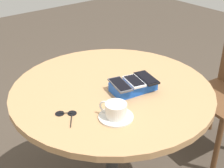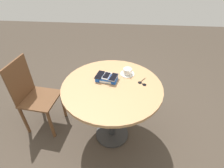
{
  "view_description": "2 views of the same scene",
  "coord_description": "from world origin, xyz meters",
  "px_view_note": "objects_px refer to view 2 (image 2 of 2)",
  "views": [
    {
      "loc": [
        0.82,
        1.03,
        1.5
      ],
      "look_at": [
        0.0,
        0.0,
        0.78
      ],
      "focal_mm": 50.0,
      "sensor_mm": 36.0,
      "label": 1
    },
    {
      "loc": [
        0.11,
        -1.32,
        1.8
      ],
      "look_at": [
        0.0,
        0.0,
        0.78
      ],
      "focal_mm": 28.0,
      "sensor_mm": 36.0,
      "label": 2
    }
  ],
  "objects_px": {
    "phone_black": "(100,75)",
    "coffee_cup": "(128,71)",
    "round_table": "(112,95)",
    "saucer": "(127,74)",
    "phone_box": "(107,78)",
    "phone_gray": "(114,77)",
    "chair_near_window": "(34,96)",
    "phone_white": "(107,76)",
    "sunglasses": "(142,83)"
  },
  "relations": [
    {
      "from": "phone_black",
      "to": "sunglasses",
      "type": "relative_size",
      "value": 1.16
    },
    {
      "from": "phone_black",
      "to": "saucer",
      "type": "bearing_deg",
      "value": 21.16
    },
    {
      "from": "phone_box",
      "to": "sunglasses",
      "type": "height_order",
      "value": "phone_box"
    },
    {
      "from": "phone_white",
      "to": "coffee_cup",
      "type": "height_order",
      "value": "coffee_cup"
    },
    {
      "from": "phone_box",
      "to": "chair_near_window",
      "type": "xyz_separation_m",
      "value": [
        -0.85,
        0.02,
        -0.32
      ]
    },
    {
      "from": "phone_box",
      "to": "coffee_cup",
      "type": "bearing_deg",
      "value": 30.07
    },
    {
      "from": "phone_box",
      "to": "phone_black",
      "type": "bearing_deg",
      "value": 167.61
    },
    {
      "from": "round_table",
      "to": "phone_box",
      "type": "xyz_separation_m",
      "value": [
        -0.06,
        0.08,
        0.14
      ]
    },
    {
      "from": "phone_gray",
      "to": "chair_near_window",
      "type": "height_order",
      "value": "chair_near_window"
    },
    {
      "from": "phone_gray",
      "to": "phone_white",
      "type": "bearing_deg",
      "value": 165.86
    },
    {
      "from": "phone_black",
      "to": "coffee_cup",
      "type": "relative_size",
      "value": 1.31
    },
    {
      "from": "phone_box",
      "to": "saucer",
      "type": "bearing_deg",
      "value": 30.73
    },
    {
      "from": "sunglasses",
      "to": "phone_box",
      "type": "bearing_deg",
      "value": 176.22
    },
    {
      "from": "round_table",
      "to": "coffee_cup",
      "type": "bearing_deg",
      "value": 54.45
    },
    {
      "from": "phone_box",
      "to": "phone_white",
      "type": "xyz_separation_m",
      "value": [
        -0.0,
        0.0,
        0.03
      ]
    },
    {
      "from": "phone_black",
      "to": "coffee_cup",
      "type": "bearing_deg",
      "value": 20.63
    },
    {
      "from": "sunglasses",
      "to": "phone_black",
      "type": "bearing_deg",
      "value": 174.77
    },
    {
      "from": "phone_white",
      "to": "sunglasses",
      "type": "xyz_separation_m",
      "value": [
        0.36,
        -0.03,
        -0.05
      ]
    },
    {
      "from": "phone_black",
      "to": "phone_gray",
      "type": "distance_m",
      "value": 0.14
    },
    {
      "from": "phone_black",
      "to": "sunglasses",
      "type": "bearing_deg",
      "value": -5.23
    },
    {
      "from": "chair_near_window",
      "to": "round_table",
      "type": "bearing_deg",
      "value": -6.68
    },
    {
      "from": "coffee_cup",
      "to": "sunglasses",
      "type": "relative_size",
      "value": 0.89
    },
    {
      "from": "round_table",
      "to": "phone_gray",
      "type": "distance_m",
      "value": 0.18
    },
    {
      "from": "phone_black",
      "to": "chair_near_window",
      "type": "bearing_deg",
      "value": 179.52
    },
    {
      "from": "sunglasses",
      "to": "chair_near_window",
      "type": "distance_m",
      "value": 1.24
    },
    {
      "from": "phone_gray",
      "to": "round_table",
      "type": "bearing_deg",
      "value": -97.4
    },
    {
      "from": "phone_gray",
      "to": "saucer",
      "type": "height_order",
      "value": "phone_gray"
    },
    {
      "from": "round_table",
      "to": "sunglasses",
      "type": "distance_m",
      "value": 0.32
    },
    {
      "from": "saucer",
      "to": "phone_gray",
      "type": "bearing_deg",
      "value": -134.9
    },
    {
      "from": "phone_box",
      "to": "coffee_cup",
      "type": "distance_m",
      "value": 0.24
    },
    {
      "from": "coffee_cup",
      "to": "phone_white",
      "type": "bearing_deg",
      "value": -150.87
    },
    {
      "from": "coffee_cup",
      "to": "chair_near_window",
      "type": "xyz_separation_m",
      "value": [
        -1.06,
        -0.1,
        -0.34
      ]
    },
    {
      "from": "phone_black",
      "to": "phone_white",
      "type": "height_order",
      "value": "phone_white"
    },
    {
      "from": "round_table",
      "to": "saucer",
      "type": "relative_size",
      "value": 6.73
    },
    {
      "from": "round_table",
      "to": "chair_near_window",
      "type": "relative_size",
      "value": 1.08
    },
    {
      "from": "phone_box",
      "to": "chair_near_window",
      "type": "bearing_deg",
      "value": 178.52
    },
    {
      "from": "phone_box",
      "to": "coffee_cup",
      "type": "xyz_separation_m",
      "value": [
        0.21,
        0.12,
        0.02
      ]
    },
    {
      "from": "phone_box",
      "to": "phone_white",
      "type": "bearing_deg",
      "value": 97.62
    },
    {
      "from": "round_table",
      "to": "phone_box",
      "type": "bearing_deg",
      "value": 125.93
    },
    {
      "from": "phone_box",
      "to": "sunglasses",
      "type": "bearing_deg",
      "value": -3.78
    },
    {
      "from": "phone_white",
      "to": "saucer",
      "type": "distance_m",
      "value": 0.24
    },
    {
      "from": "phone_gray",
      "to": "saucer",
      "type": "bearing_deg",
      "value": 45.1
    },
    {
      "from": "round_table",
      "to": "coffee_cup",
      "type": "distance_m",
      "value": 0.3
    },
    {
      "from": "phone_box",
      "to": "coffee_cup",
      "type": "relative_size",
      "value": 1.89
    },
    {
      "from": "coffee_cup",
      "to": "phone_gray",
      "type": "bearing_deg",
      "value": -135.68
    },
    {
      "from": "phone_box",
      "to": "phone_gray",
      "type": "distance_m",
      "value": 0.08
    },
    {
      "from": "phone_white",
      "to": "phone_gray",
      "type": "height_order",
      "value": "phone_white"
    },
    {
      "from": "phone_gray",
      "to": "sunglasses",
      "type": "height_order",
      "value": "phone_gray"
    },
    {
      "from": "phone_gray",
      "to": "coffee_cup",
      "type": "xyz_separation_m",
      "value": [
        0.14,
        0.13,
        -0.01
      ]
    },
    {
      "from": "coffee_cup",
      "to": "chair_near_window",
      "type": "bearing_deg",
      "value": -174.68
    }
  ]
}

